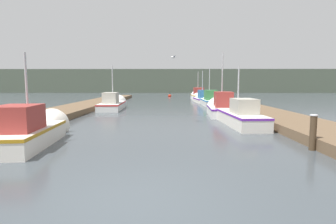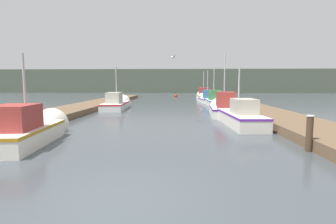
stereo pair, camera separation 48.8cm
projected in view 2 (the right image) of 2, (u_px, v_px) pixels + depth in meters
The scene contains 15 objects.
ground_plane at pixel (117, 204), 4.70m from camera, with size 200.00×200.00×0.00m.
dock_left at pixel (80, 108), 20.86m from camera, with size 2.97×40.00×0.38m.
dock_right at pixel (253, 109), 20.27m from camera, with size 2.97×40.00×0.38m.
distant_shore_ridge at pixel (175, 81), 67.31m from camera, with size 120.00×16.00×5.42m.
fishing_boat_0 at pixel (29, 129), 9.50m from camera, with size 1.97×4.69×3.63m.
fishing_boat_1 at pixel (237, 115), 14.11m from camera, with size 1.72×6.06×3.36m.
fishing_boat_2 at pixel (224, 108), 17.87m from camera, with size 2.03×4.70×4.71m.
fishing_boat_3 at pixel (117, 103), 22.55m from camera, with size 1.97×6.10×4.15m.
fishing_boat_4 at pixel (213, 100), 26.16m from camera, with size 1.46×5.47×4.06m.
fishing_boat_5 at pixel (207, 99), 30.48m from camera, with size 1.97×5.03×4.13m.
fishing_boat_6 at pixel (203, 96), 34.94m from camera, with size 1.68×5.12×4.18m.
mooring_piling_0 at pixel (216, 96), 29.98m from camera, with size 0.30×0.30×1.40m.
mooring_piling_1 at pixel (309, 133), 8.28m from camera, with size 0.24×0.24×1.16m.
channel_buoy at pixel (176, 96), 42.61m from camera, with size 0.52×0.52×1.02m.
seagull_lead at pixel (173, 57), 13.72m from camera, with size 0.31×0.56×0.12m.
Camera 2 is at (1.12, -4.45, 2.15)m, focal length 28.00 mm.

